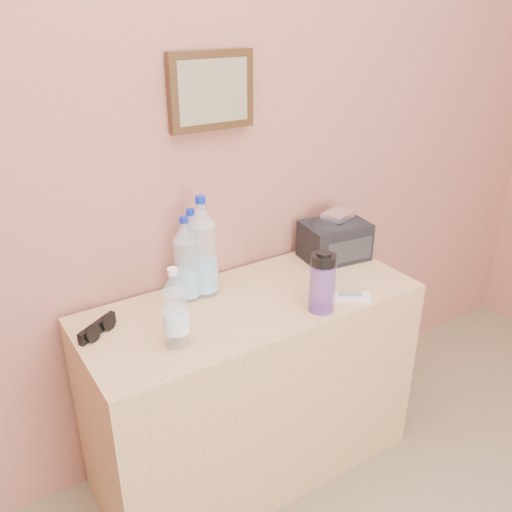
{
  "coord_description": "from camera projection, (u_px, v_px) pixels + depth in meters",
  "views": [
    {
      "loc": [
        -0.68,
        0.38,
        1.66
      ],
      "look_at": [
        0.18,
        1.71,
        0.91
      ],
      "focal_mm": 38.0,
      "sensor_mm": 36.0,
      "label": 1
    }
  ],
  "objects": [
    {
      "name": "dresser",
      "position": [
        252.0,
        387.0,
        2.01
      ],
      "size": [
        1.18,
        0.49,
        0.73
      ],
      "primitive_type": "cube",
      "color": "#BD814F",
      "rests_on": "ground"
    },
    {
      "name": "toiletry_bag",
      "position": [
        335.0,
        238.0,
        2.13
      ],
      "size": [
        0.27,
        0.21,
        0.17
      ],
      "primitive_type": null,
      "rotation": [
        0.0,
        0.0,
        -0.13
      ],
      "color": "black",
      "rests_on": "dresser"
    },
    {
      "name": "foil_packet",
      "position": [
        338.0,
        215.0,
        2.09
      ],
      "size": [
        0.13,
        0.12,
        0.02
      ],
      "primitive_type": "cube",
      "rotation": [
        0.0,
        0.0,
        0.29
      ],
      "color": "white",
      "rests_on": "toiletry_bag"
    },
    {
      "name": "pet_large_c",
      "position": [
        203.0,
        252.0,
        1.84
      ],
      "size": [
        0.1,
        0.1,
        0.36
      ],
      "rotation": [
        0.0,
        0.0,
        0.36
      ],
      "color": "silver",
      "rests_on": "dresser"
    },
    {
      "name": "pet_large_a",
      "position": [
        193.0,
        256.0,
        1.86
      ],
      "size": [
        0.08,
        0.08,
        0.31
      ],
      "rotation": [
        0.0,
        0.0,
        -0.0
      ],
      "color": "#A9CCD8",
      "rests_on": "dresser"
    },
    {
      "name": "picture_frame",
      "position": [
        212.0,
        91.0,
        1.75
      ],
      "size": [
        0.3,
        0.03,
        0.25
      ],
      "primitive_type": null,
      "color": "#382311",
      "rests_on": "room_shell"
    },
    {
      "name": "pet_small",
      "position": [
        175.0,
        312.0,
        1.57
      ],
      "size": [
        0.07,
        0.07,
        0.25
      ],
      "rotation": [
        0.0,
        0.0,
        0.4
      ],
      "color": "silver",
      "rests_on": "dresser"
    },
    {
      "name": "pet_large_b",
      "position": [
        186.0,
        263.0,
        1.82
      ],
      "size": [
        0.08,
        0.08,
        0.3
      ],
      "rotation": [
        0.0,
        0.0,
        0.35
      ],
      "color": "silver",
      "rests_on": "dresser"
    },
    {
      "name": "ac_remote",
      "position": [
        350.0,
        297.0,
        1.86
      ],
      "size": [
        0.14,
        0.11,
        0.02
      ],
      "primitive_type": "cube",
      "rotation": [
        0.0,
        0.0,
        -0.59
      ],
      "color": "silver",
      "rests_on": "dresser"
    },
    {
      "name": "nalgene_bottle",
      "position": [
        322.0,
        282.0,
        1.75
      ],
      "size": [
        0.09,
        0.09,
        0.21
      ],
      "rotation": [
        0.0,
        0.0,
        0.21
      ],
      "color": "#633AA3",
      "rests_on": "dresser"
    },
    {
      "name": "sunglasses",
      "position": [
        97.0,
        328.0,
        1.66
      ],
      "size": [
        0.16,
        0.13,
        0.04
      ],
      "primitive_type": null,
      "rotation": [
        0.0,
        0.0,
        0.55
      ],
      "color": "black",
      "rests_on": "dresser"
    }
  ]
}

